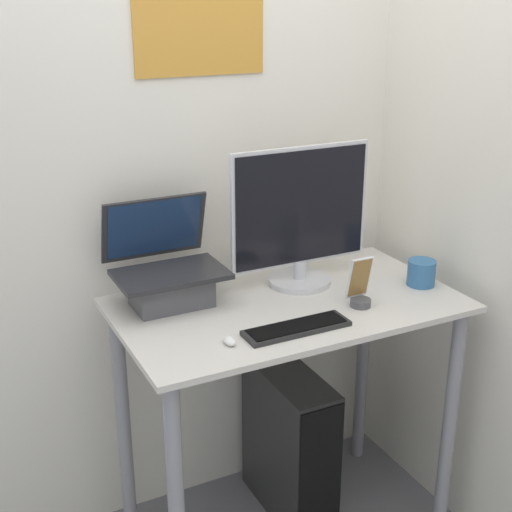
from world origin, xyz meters
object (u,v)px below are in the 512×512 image
at_px(cell_phone, 360,290).
at_px(monitor, 300,222).
at_px(laptop, 168,277).
at_px(keyboard, 297,328).
at_px(computer_tower, 289,443).
at_px(mouse, 230,341).

bearing_deg(cell_phone, monitor, 107.64).
relative_size(laptop, keyboard, 1.05).
height_order(monitor, cell_phone, monitor).
xyz_separation_m(keyboard, cell_phone, (0.27, 0.07, 0.05)).
height_order(monitor, keyboard, monitor).
relative_size(laptop, monitor, 0.68).
bearing_deg(laptop, monitor, -5.64).
height_order(laptop, computer_tower, laptop).
bearing_deg(laptop, computer_tower, -9.42).
bearing_deg(mouse, keyboard, -1.90).
xyz_separation_m(monitor, keyboard, (-0.19, -0.32, -0.22)).
distance_m(monitor, cell_phone, 0.31).
bearing_deg(cell_phone, laptop, 151.28).
relative_size(mouse, cell_phone, 0.32).
distance_m(keyboard, cell_phone, 0.28).
relative_size(monitor, computer_tower, 0.88).
bearing_deg(laptop, keyboard, -53.25).
bearing_deg(laptop, cell_phone, -28.72).
height_order(laptop, mouse, laptop).
xyz_separation_m(laptop, mouse, (0.05, -0.35, -0.08)).
distance_m(mouse, computer_tower, 0.79).
bearing_deg(monitor, mouse, -142.78).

